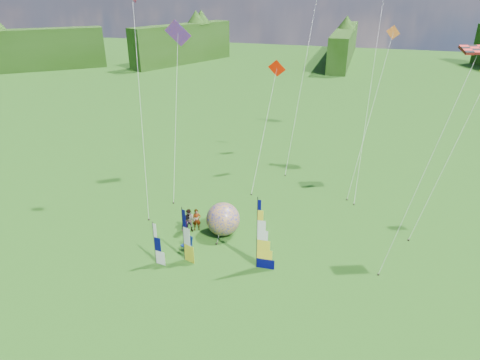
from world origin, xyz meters
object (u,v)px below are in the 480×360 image
(side_banner_left, at_px, (183,235))
(camp_chair, at_px, (187,244))
(spectator_b, at_px, (190,221))
(spectator_c, at_px, (186,225))
(spectator_a, at_px, (197,220))
(kite_whale, at_px, (371,83))
(feather_banner_main, at_px, (257,235))
(bol_inflatable, at_px, (223,219))
(spectator_d, at_px, (221,214))
(side_banner_far, at_px, (154,244))

(side_banner_left, relative_size, camp_chair, 3.44)
(spectator_b, height_order, camp_chair, spectator_b)
(spectator_b, distance_m, camp_chair, 2.71)
(spectator_c, bearing_deg, spectator_a, -14.66)
(kite_whale, bearing_deg, spectator_a, -104.83)
(feather_banner_main, xyz_separation_m, camp_chair, (-5.22, 0.39, -1.98))
(spectator_a, bearing_deg, kite_whale, 29.06)
(side_banner_left, distance_m, kite_whale, 22.37)
(feather_banner_main, bearing_deg, bol_inflatable, 133.81)
(spectator_b, distance_m, spectator_c, 0.44)
(bol_inflatable, distance_m, spectator_d, 1.55)
(side_banner_left, bearing_deg, spectator_d, 100.15)
(spectator_d, xyz_separation_m, camp_chair, (-1.12, -4.31, -0.30))
(spectator_c, height_order, camp_chair, spectator_c)
(bol_inflatable, bearing_deg, side_banner_left, -110.76)
(side_banner_far, distance_m, spectator_c, 4.17)
(spectator_d, bearing_deg, spectator_b, 84.72)
(spectator_b, relative_size, spectator_c, 1.19)
(bol_inflatable, height_order, spectator_a, bol_inflatable)
(feather_banner_main, distance_m, spectator_b, 6.91)
(feather_banner_main, distance_m, side_banner_far, 6.92)
(spectator_a, bearing_deg, feather_banner_main, -52.32)
(side_banner_left, xyz_separation_m, side_banner_far, (-1.72, -0.92, -0.42))
(side_banner_far, xyz_separation_m, spectator_d, (2.58, 6.20, -0.70))
(spectator_a, distance_m, camp_chair, 2.96)
(spectator_b, xyz_separation_m, spectator_d, (1.94, 1.75, -0.06))
(feather_banner_main, distance_m, spectator_c, 6.89)
(spectator_d, height_order, camp_chair, spectator_d)
(feather_banner_main, bearing_deg, spectator_c, 155.13)
(bol_inflatable, relative_size, kite_whale, 0.14)
(spectator_d, bearing_deg, camp_chair, 118.07)
(kite_whale, bearing_deg, feather_banner_main, -84.59)
(side_banner_left, relative_size, spectator_a, 2.26)
(spectator_a, distance_m, spectator_c, 0.94)
(feather_banner_main, bearing_deg, spectator_b, 151.65)
(bol_inflatable, xyz_separation_m, spectator_c, (-2.67, -0.79, -0.48))
(bol_inflatable, distance_m, spectator_c, 2.83)
(side_banner_left, relative_size, spectator_b, 2.12)
(feather_banner_main, height_order, spectator_c, feather_banner_main)
(spectator_d, relative_size, kite_whale, 0.10)
(spectator_c, bearing_deg, side_banner_left, -137.99)
(bol_inflatable, distance_m, kite_whale, 18.81)
(side_banner_left, distance_m, bol_inflatable, 4.25)
(bol_inflatable, distance_m, spectator_b, 2.62)
(bol_inflatable, xyz_separation_m, camp_chair, (-1.75, -2.95, -0.69))
(spectator_a, bearing_deg, spectator_d, 21.03)
(feather_banner_main, relative_size, spectator_a, 2.91)
(side_banner_far, bearing_deg, feather_banner_main, 20.87)
(bol_inflatable, xyz_separation_m, spectator_a, (-2.13, -0.03, -0.39))
(spectator_c, bearing_deg, kite_whale, -17.78)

